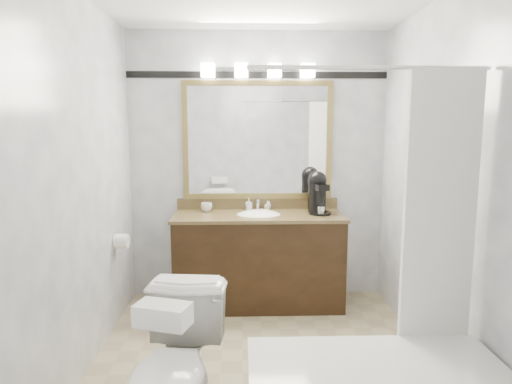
{
  "coord_description": "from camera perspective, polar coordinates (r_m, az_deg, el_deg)",
  "views": [
    {
      "loc": [
        -0.15,
        -3.0,
        1.66
      ],
      "look_at": [
        -0.04,
        0.35,
        1.15
      ],
      "focal_mm": 32.0,
      "sensor_mm": 36.0,
      "label": 1
    }
  ],
  "objects": [
    {
      "name": "room",
      "position": [
        3.04,
        1.04,
        0.86
      ],
      "size": [
        2.42,
        2.62,
        2.52
      ],
      "color": "tan",
      "rests_on": "ground"
    },
    {
      "name": "vanity",
      "position": [
        4.2,
        0.32,
        -8.24
      ],
      "size": [
        1.53,
        0.58,
        0.97
      ],
      "color": "black",
      "rests_on": "ground"
    },
    {
      "name": "mirror",
      "position": [
        4.29,
        0.2,
        6.46
      ],
      "size": [
        1.4,
        0.04,
        1.1
      ],
      "color": "olive",
      "rests_on": "room"
    },
    {
      "name": "vanity_light_bar",
      "position": [
        4.26,
        0.24,
        14.97
      ],
      "size": [
        1.02,
        0.14,
        0.12
      ],
      "color": "silver",
      "rests_on": "room"
    },
    {
      "name": "accent_stripe",
      "position": [
        4.32,
        0.2,
        14.43
      ],
      "size": [
        2.4,
        0.01,
        0.06
      ],
      "primitive_type": "cube",
      "color": "black",
      "rests_on": "room"
    },
    {
      "name": "tp_roll",
      "position": [
        3.92,
        -16.47,
        -5.93
      ],
      "size": [
        0.11,
        0.12,
        0.12
      ],
      "primitive_type": "cylinder",
      "rotation": [
        0.0,
        1.57,
        0.0
      ],
      "color": "white",
      "rests_on": "room"
    },
    {
      "name": "toilet",
      "position": [
        2.54,
        -10.06,
        -21.37
      ],
      "size": [
        0.52,
        0.81,
        0.79
      ],
      "primitive_type": "imported",
      "rotation": [
        0.0,
        0.0,
        -0.11
      ],
      "color": "white",
      "rests_on": "ground"
    },
    {
      "name": "tissue_box",
      "position": [
        2.08,
        -11.57,
        -14.78
      ],
      "size": [
        0.26,
        0.19,
        0.1
      ],
      "primitive_type": "cube",
      "rotation": [
        0.0,
        0.0,
        -0.31
      ],
      "color": "white",
      "rests_on": "toilet"
    },
    {
      "name": "coffee_maker",
      "position": [
        4.16,
        7.71,
        0.04
      ],
      "size": [
        0.2,
        0.25,
        0.38
      ],
      "rotation": [
        0.0,
        0.0,
        0.28
      ],
      "color": "black",
      "rests_on": "vanity"
    },
    {
      "name": "cup_left",
      "position": [
        4.25,
        -6.2,
        -1.88
      ],
      "size": [
        0.11,
        0.11,
        0.08
      ],
      "primitive_type": "imported",
      "rotation": [
        0.0,
        0.0,
        -0.11
      ],
      "color": "white",
      "rests_on": "vanity"
    },
    {
      "name": "soap_bottle_a",
      "position": [
        4.28,
        -0.91,
        -1.55
      ],
      "size": [
        0.06,
        0.06,
        0.11
      ],
      "primitive_type": "imported",
      "rotation": [
        0.0,
        0.0,
        0.3
      ],
      "color": "white",
      "rests_on": "vanity"
    },
    {
      "name": "soap_bottle_b",
      "position": [
        4.31,
        1.47,
        -1.67
      ],
      "size": [
        0.07,
        0.07,
        0.08
      ],
      "primitive_type": "imported",
      "rotation": [
        0.0,
        0.0,
        -0.13
      ],
      "color": "white",
      "rests_on": "vanity"
    },
    {
      "name": "soap_bar",
      "position": [
        4.22,
        0.95,
        -2.32
      ],
      "size": [
        0.08,
        0.06,
        0.02
      ],
      "primitive_type": "cube",
      "rotation": [
        0.0,
        0.0,
        -0.29
      ],
      "color": "beige",
      "rests_on": "vanity"
    }
  ]
}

